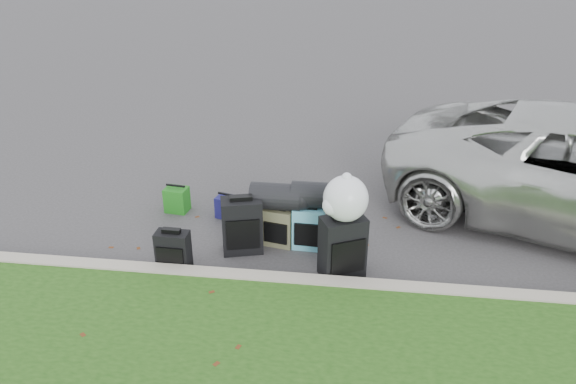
# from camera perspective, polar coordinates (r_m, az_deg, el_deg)

# --- Properties ---
(ground) EXTENTS (120.00, 120.00, 0.00)m
(ground) POSITION_cam_1_polar(r_m,az_deg,el_deg) (6.86, 0.62, -4.91)
(ground) COLOR #383535
(ground) RESTS_ON ground
(curb) EXTENTS (120.00, 0.18, 0.15)m
(curb) POSITION_cam_1_polar(r_m,az_deg,el_deg) (5.98, -0.50, -9.17)
(curb) COLOR #9E937F
(curb) RESTS_ON ground
(suitcase_small_black) EXTENTS (0.37, 0.21, 0.46)m
(suitcase_small_black) POSITION_cam_1_polar(r_m,az_deg,el_deg) (6.34, -11.57, -5.87)
(suitcase_small_black) COLOR black
(suitcase_small_black) RESTS_ON ground
(suitcase_large_black_left) EXTENTS (0.52, 0.39, 0.66)m
(suitcase_large_black_left) POSITION_cam_1_polar(r_m,az_deg,el_deg) (6.51, -4.69, -3.42)
(suitcase_large_black_left) COLOR black
(suitcase_large_black_left) RESTS_ON ground
(suitcase_olive) EXTENTS (0.38, 0.28, 0.47)m
(suitcase_olive) POSITION_cam_1_polar(r_m,az_deg,el_deg) (6.67, -0.92, -3.54)
(suitcase_olive) COLOR #484830
(suitcase_olive) RESTS_ON ground
(suitcase_teal) EXTENTS (0.37, 0.24, 0.52)m
(suitcase_teal) POSITION_cam_1_polar(r_m,az_deg,el_deg) (6.59, 2.09, -3.66)
(suitcase_teal) COLOR teal
(suitcase_teal) RESTS_ON ground
(suitcase_large_black_right) EXTENTS (0.54, 0.46, 0.70)m
(suitcase_large_black_right) POSITION_cam_1_polar(r_m,az_deg,el_deg) (6.08, 5.56, -5.59)
(suitcase_large_black_right) COLOR black
(suitcase_large_black_right) RESTS_ON ground
(tote_green) EXTENTS (0.32, 0.27, 0.33)m
(tote_green) POSITION_cam_1_polar(r_m,az_deg,el_deg) (7.60, -11.22, -0.76)
(tote_green) COLOR #1C6E18
(tote_green) RESTS_ON ground
(tote_navy) EXTENTS (0.31, 0.27, 0.29)m
(tote_navy) POSITION_cam_1_polar(r_m,az_deg,el_deg) (7.36, -6.19, -1.52)
(tote_navy) COLOR navy
(tote_navy) RESTS_ON ground
(duffel_left) EXTENTS (0.59, 0.33, 0.32)m
(duffel_left) POSITION_cam_1_polar(r_m,az_deg,el_deg) (6.49, -1.24, -0.46)
(duffel_left) COLOR black
(duffel_left) RESTS_ON suitcase_olive
(duffel_right) EXTENTS (0.54, 0.30, 0.30)m
(duffel_right) POSITION_cam_1_polar(r_m,az_deg,el_deg) (6.44, 2.76, -0.30)
(duffel_right) COLOR black
(duffel_right) RESTS_ON suitcase_teal
(trash_bag) EXTENTS (0.47, 0.47, 0.47)m
(trash_bag) POSITION_cam_1_polar(r_m,az_deg,el_deg) (5.79, 5.89, -0.67)
(trash_bag) COLOR white
(trash_bag) RESTS_ON suitcase_large_black_right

